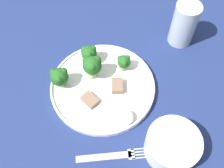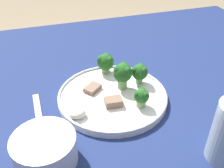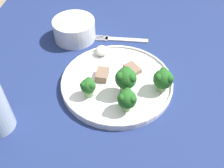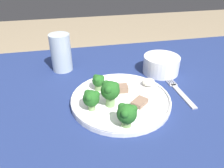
{
  "view_description": "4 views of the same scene",
  "coord_description": "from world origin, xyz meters",
  "px_view_note": "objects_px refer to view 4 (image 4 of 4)",
  "views": [
    {
      "loc": [
        0.37,
        0.04,
        1.32
      ],
      "look_at": [
        0.03,
        0.07,
        0.77
      ],
      "focal_mm": 42.0,
      "sensor_mm": 36.0,
      "label": 1
    },
    {
      "loc": [
        0.18,
        0.54,
        1.14
      ],
      "look_at": [
        0.03,
        0.06,
        0.79
      ],
      "focal_mm": 42.0,
      "sensor_mm": 36.0,
      "label": 2
    },
    {
      "loc": [
        -0.42,
        0.01,
        1.2
      ],
      "look_at": [
        -0.0,
        0.06,
        0.76
      ],
      "focal_mm": 42.0,
      "sensor_mm": 36.0,
      "label": 3
    },
    {
      "loc": [
        -0.11,
        -0.42,
        1.08
      ],
      "look_at": [
        0.0,
        0.07,
        0.78
      ],
      "focal_mm": 35.0,
      "sensor_mm": 36.0,
      "label": 4
    }
  ],
  "objects_px": {
    "dinner_plate": "(121,100)",
    "cream_bowl": "(161,65)",
    "drinking_glass": "(61,55)",
    "fork": "(179,91)"
  },
  "relations": [
    {
      "from": "dinner_plate",
      "to": "cream_bowl",
      "type": "distance_m",
      "value": 0.23
    },
    {
      "from": "fork",
      "to": "cream_bowl",
      "type": "height_order",
      "value": "cream_bowl"
    },
    {
      "from": "drinking_glass",
      "to": "cream_bowl",
      "type": "bearing_deg",
      "value": -16.05
    },
    {
      "from": "fork",
      "to": "cream_bowl",
      "type": "xyz_separation_m",
      "value": [
        -0.0,
        0.13,
        0.03
      ]
    },
    {
      "from": "dinner_plate",
      "to": "fork",
      "type": "distance_m",
      "value": 0.18
    },
    {
      "from": "cream_bowl",
      "to": "drinking_glass",
      "type": "distance_m",
      "value": 0.34
    },
    {
      "from": "cream_bowl",
      "to": "drinking_glass",
      "type": "height_order",
      "value": "drinking_glass"
    },
    {
      "from": "dinner_plate",
      "to": "fork",
      "type": "xyz_separation_m",
      "value": [
        0.18,
        0.01,
        -0.01
      ]
    },
    {
      "from": "dinner_plate",
      "to": "drinking_glass",
      "type": "xyz_separation_m",
      "value": [
        -0.15,
        0.23,
        0.05
      ]
    },
    {
      "from": "cream_bowl",
      "to": "dinner_plate",
      "type": "bearing_deg",
      "value": -141.2
    }
  ]
}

